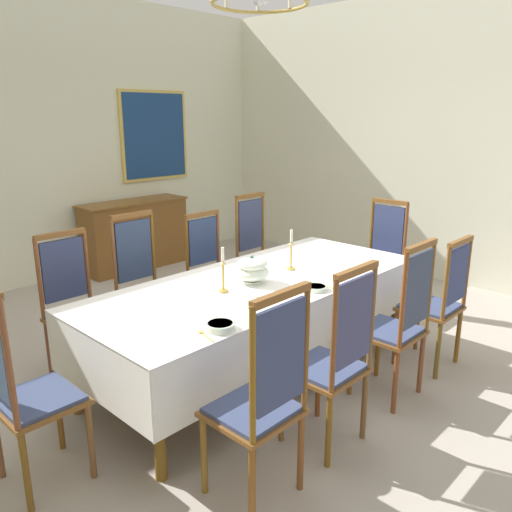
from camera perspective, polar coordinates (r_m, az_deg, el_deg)
ground at (r=4.42m, az=-2.24°, el=-11.63°), size 6.52×6.35×0.04m
back_wall at (r=6.64m, az=-22.60°, el=11.86°), size 6.52×0.08×3.40m
right_wall at (r=6.66m, az=18.88°, el=12.21°), size 0.08×6.35×3.40m
dining_table at (r=3.96m, az=0.37°, el=-3.69°), size 2.83×1.16×0.76m
tablecloth at (r=3.97m, az=0.37°, el=-4.23°), size 2.85×1.18×0.43m
chair_south_a at (r=2.70m, az=0.72°, el=-15.45°), size 0.44×0.42×1.21m
chair_north_a at (r=4.18m, az=-19.63°, el=-5.13°), size 0.44×0.42×1.14m
chair_south_b at (r=3.14m, az=8.78°, el=-11.06°), size 0.44×0.42×1.18m
chair_north_b at (r=4.47m, az=-12.44°, el=-2.97°), size 0.44×0.42×1.20m
chair_south_c at (r=3.75m, az=15.62°, el=-6.95°), size 0.44×0.42×1.18m
chair_north_c at (r=4.92m, az=-4.96°, el=-1.34°), size 0.44×0.42×1.10m
chair_south_d at (r=4.32m, az=19.72°, el=-4.69°), size 0.44×0.42×1.09m
chair_north_d at (r=5.36m, az=0.27°, el=0.51°), size 0.44×0.42×1.20m
chair_head_west at (r=3.05m, az=-24.60°, el=-13.08°), size 0.42×0.44×1.21m
chair_head_east at (r=5.41m, az=13.76°, el=0.03°), size 0.42×0.44×1.16m
soup_tureen at (r=3.85m, az=-0.47°, el=-1.52°), size 0.26×0.26×0.21m
candlestick_west at (r=3.64m, az=-3.70°, el=-2.08°), size 0.07×0.07×0.33m
candlestick_east at (r=4.17m, az=3.94°, el=0.23°), size 0.07×0.07×0.34m
bowl_near_left at (r=3.06m, az=-4.02°, el=-7.77°), size 0.18×0.18×0.04m
bowl_near_right at (r=3.74m, az=6.72°, el=-3.53°), size 0.17×0.17×0.03m
spoon_primary at (r=3.01m, az=-5.99°, el=-8.59°), size 0.06×0.17×0.01m
spoon_secondary at (r=3.84m, az=7.45°, el=-3.21°), size 0.03×0.18×0.01m
sideboard at (r=6.98m, az=-13.37°, el=2.35°), size 1.44×0.48×0.90m
framed_painting at (r=7.34m, az=-11.28°, el=13.05°), size 1.07×0.05×1.21m
chandelier at (r=3.81m, az=0.43°, el=26.58°), size 0.68×0.68×0.66m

